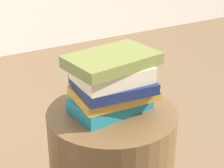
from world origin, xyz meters
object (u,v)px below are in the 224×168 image
object	(u,v)px
book_cream	(112,73)
book_navy	(113,84)
book_ochre	(114,93)
book_olive	(113,59)
book_teal	(111,104)

from	to	relation	value
book_cream	book_navy	bearing A→B (deg)	42.19
book_navy	book_ochre	bearing A→B (deg)	17.91
book_ochre	book_olive	size ratio (longest dim) A/B	0.93
book_ochre	book_olive	xyz separation A→B (m)	(-0.01, -0.00, 0.12)
book_navy	book_cream	world-z (taller)	book_cream
book_ochre	book_navy	xyz separation A→B (m)	(-0.00, -0.00, 0.03)
book_olive	book_cream	bearing A→B (deg)	162.41
book_teal	book_navy	xyz separation A→B (m)	(0.00, -0.00, 0.07)
book_teal	book_navy	distance (m)	0.07
book_ochre	book_teal	bearing A→B (deg)	155.88
book_navy	book_cream	distance (m)	0.04
book_cream	book_olive	distance (m)	0.04
book_ochre	book_cream	distance (m)	0.08
book_ochre	book_olive	distance (m)	0.12
book_ochre	book_olive	bearing A→B (deg)	-141.24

